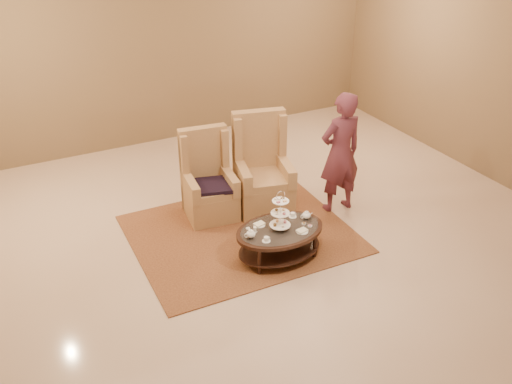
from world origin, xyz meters
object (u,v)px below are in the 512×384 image
armchair_left (208,187)px  armchair_right (262,177)px  person (340,153)px  tea_table (280,234)px

armchair_left → armchair_right: size_ratio=0.90×
person → tea_table: bearing=27.5°
armchair_left → armchair_right: 0.78m
tea_table → person: (1.32, 0.68, 0.53)m
tea_table → armchair_right: armchair_right is taller
person → armchair_left: bearing=-22.6°
armchair_right → person: bearing=-18.6°
armchair_left → person: 1.87m
tea_table → person: person is taller
armchair_left → person: bearing=-16.0°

